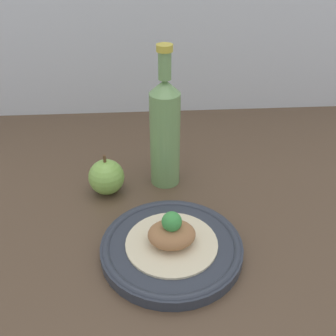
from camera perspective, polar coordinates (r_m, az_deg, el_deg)
The scene contains 5 objects.
ground_plane at distance 71.57cm, azimuth 1.96°, elevation -10.93°, with size 180.00×110.00×4.00cm, color brown.
plate at distance 66.28cm, azimuth 0.52°, elevation -11.41°, with size 23.53×23.53×2.34cm.
plated_food at distance 64.52cm, azimuth 0.53°, elevation -9.79°, with size 15.21×15.21×6.46cm.
cider_bottle at distance 77.21cm, azimuth -0.44°, elevation 5.42°, with size 6.01×6.01×28.66cm.
apple at distance 79.10cm, azimuth -8.92°, elevation -1.29°, with size 7.16×7.16×8.52cm.
Camera 1 is at (-5.87, -51.23, 47.63)cm, focal length 42.00 mm.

